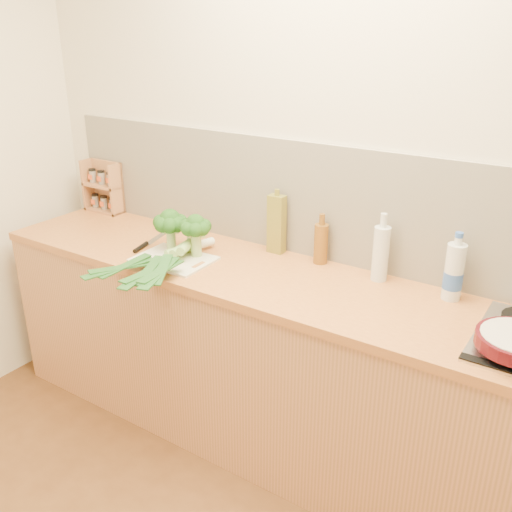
{
  "coord_description": "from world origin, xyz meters",
  "views": [
    {
      "loc": [
        1.06,
        -0.75,
        1.94
      ],
      "look_at": [
        -0.17,
        1.1,
        1.02
      ],
      "focal_mm": 40.0,
      "sensor_mm": 36.0,
      "label": 1
    }
  ],
  "objects": [
    {
      "name": "counter",
      "position": [
        0.0,
        1.2,
        0.45
      ],
      "size": [
        3.2,
        0.62,
        0.9
      ],
      "color": "#BF7E4F",
      "rests_on": "ground"
    },
    {
      "name": "oil_tin",
      "position": [
        -0.27,
        1.44,
        1.04
      ],
      "size": [
        0.08,
        0.05,
        0.31
      ],
      "color": "olive",
      "rests_on": "counter"
    },
    {
      "name": "broccoli_right",
      "position": [
        -0.55,
        1.17,
        1.05
      ],
      "size": [
        0.15,
        0.15,
        0.2
      ],
      "color": "#9ABA6C",
      "rests_on": "chopping_board"
    },
    {
      "name": "amber_bottle",
      "position": [
        -0.03,
        1.44,
        1.0
      ],
      "size": [
        0.06,
        0.06,
        0.24
      ],
      "color": "brown",
      "rests_on": "counter"
    },
    {
      "name": "chefs_knife",
      "position": [
        -0.86,
        1.14,
        0.91
      ],
      "size": [
        0.1,
        0.29,
        0.02
      ],
      "rotation": [
        0.0,
        0.0,
        0.24
      ],
      "color": "silver",
      "rests_on": "counter"
    },
    {
      "name": "leek_back",
      "position": [
        -0.55,
        1.05,
        0.97
      ],
      "size": [
        0.26,
        0.64,
        0.04
      ],
      "rotation": [
        0.0,
        0.0,
        0.34
      ],
      "color": "white",
      "rests_on": "chopping_board"
    },
    {
      "name": "water_bottle",
      "position": [
        0.58,
        1.4,
        1.01
      ],
      "size": [
        0.08,
        0.08,
        0.26
      ],
      "color": "silver",
      "rests_on": "counter"
    },
    {
      "name": "room_shell",
      "position": [
        0.0,
        1.49,
        1.17
      ],
      "size": [
        3.5,
        3.5,
        3.5
      ],
      "color": "beige",
      "rests_on": "ground"
    },
    {
      "name": "glass_bottle",
      "position": [
        0.26,
        1.41,
        1.03
      ],
      "size": [
        0.07,
        0.07,
        0.3
      ],
      "color": "silver",
      "rests_on": "counter"
    },
    {
      "name": "leek_front",
      "position": [
        -0.64,
        1.06,
        0.93
      ],
      "size": [
        0.24,
        0.67,
        0.04
      ],
      "rotation": [
        0.0,
        0.0,
        -0.27
      ],
      "color": "white",
      "rests_on": "chopping_board"
    },
    {
      "name": "chopping_board",
      "position": [
        -0.62,
        1.09,
        0.91
      ],
      "size": [
        0.36,
        0.27,
        0.01
      ],
      "primitive_type": "cube",
      "rotation": [
        0.0,
        0.0,
        0.02
      ],
      "color": "#EBE6CC",
      "rests_on": "counter"
    },
    {
      "name": "broccoli_left",
      "position": [
        -0.7,
        1.16,
        1.05
      ],
      "size": [
        0.16,
        0.17,
        0.21
      ],
      "color": "#9ABA6C",
      "rests_on": "chopping_board"
    },
    {
      "name": "spice_rack",
      "position": [
        -1.45,
        1.44,
        1.03
      ],
      "size": [
        0.25,
        0.1,
        0.3
      ],
      "color": "#BB7D50",
      "rests_on": "counter"
    },
    {
      "name": "leek_mid",
      "position": [
        -0.58,
        1.02,
        0.95
      ],
      "size": [
        0.18,
        0.63,
        0.04
      ],
      "rotation": [
        0.0,
        0.0,
        0.2
      ],
      "color": "white",
      "rests_on": "chopping_board"
    }
  ]
}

